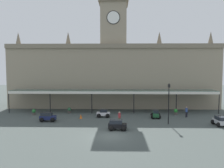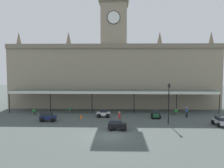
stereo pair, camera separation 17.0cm
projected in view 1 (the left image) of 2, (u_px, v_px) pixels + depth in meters
name	position (u px, v px, depth m)	size (l,w,h in m)	color
ground_plane	(111.00, 136.00, 25.92)	(140.00, 140.00, 0.00)	#444C49
station_building	(114.00, 72.00, 44.96)	(39.15, 6.99, 20.59)	gray
entrance_canopy	(113.00, 91.00, 39.50)	(35.18, 3.26, 3.76)	#38564C
car_white_sedan	(103.00, 114.00, 35.56)	(2.07, 1.55, 1.19)	silver
car_black_estate	(117.00, 126.00, 28.35)	(2.31, 1.65, 1.27)	black
car_navy_estate	(48.00, 117.00, 32.84)	(2.26, 1.55, 1.27)	#19214C
car_silver_estate	(219.00, 121.00, 30.47)	(1.64, 2.31, 1.27)	#B2B5BA
car_green_sedan	(156.00, 115.00, 35.05)	(1.66, 2.13, 1.19)	#1E512D
pedestrian_near_entrance	(119.00, 117.00, 31.59)	(0.34, 0.34, 1.67)	brown
pedestrian_beside_cars	(186.00, 111.00, 35.50)	(0.37, 0.34, 1.67)	black
victorian_lamppost	(169.00, 99.00, 31.02)	(0.30, 0.30, 5.58)	black
traffic_cone	(81.00, 116.00, 34.63)	(0.40, 0.40, 0.64)	orange
planter_forecourt_centre	(176.00, 112.00, 37.24)	(0.60, 0.60, 0.96)	#47423D
planter_near_kerb	(34.00, 112.00, 37.00)	(0.60, 0.60, 0.96)	#47423D
planter_by_canopy	(69.00, 110.00, 38.56)	(0.60, 0.60, 0.96)	#47423D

